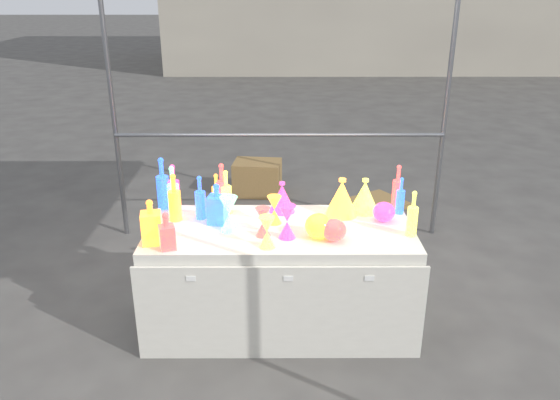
{
  "coord_description": "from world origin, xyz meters",
  "views": [
    {
      "loc": [
        -0.01,
        -3.36,
        2.3
      ],
      "look_at": [
        0.0,
        0.0,
        0.95
      ],
      "focal_mm": 35.0,
      "sensor_mm": 36.0,
      "label": 1
    }
  ],
  "objects_px": {
    "display_table": "(280,277)",
    "decanter_0": "(151,222)",
    "bottle_0": "(216,191)",
    "globe_0": "(319,227)",
    "cardboard_box_closed": "(257,178)",
    "hourglass_0": "(263,222)"
  },
  "relations": [
    {
      "from": "display_table",
      "to": "decanter_0",
      "type": "xyz_separation_m",
      "value": [
        -0.81,
        -0.22,
        0.52
      ]
    },
    {
      "from": "cardboard_box_closed",
      "to": "decanter_0",
      "type": "xyz_separation_m",
      "value": [
        -0.56,
        -2.81,
        0.7
      ]
    },
    {
      "from": "bottle_0",
      "to": "display_table",
      "type": "bearing_deg",
      "value": -36.88
    },
    {
      "from": "hourglass_0",
      "to": "globe_0",
      "type": "height_order",
      "value": "hourglass_0"
    },
    {
      "from": "cardboard_box_closed",
      "to": "globe_0",
      "type": "height_order",
      "value": "globe_0"
    },
    {
      "from": "display_table",
      "to": "hourglass_0",
      "type": "bearing_deg",
      "value": -133.41
    },
    {
      "from": "globe_0",
      "to": "hourglass_0",
      "type": "bearing_deg",
      "value": 175.54
    },
    {
      "from": "decanter_0",
      "to": "globe_0",
      "type": "relative_size",
      "value": 1.63
    },
    {
      "from": "cardboard_box_closed",
      "to": "hourglass_0",
      "type": "height_order",
      "value": "hourglass_0"
    },
    {
      "from": "bottle_0",
      "to": "cardboard_box_closed",
      "type": "bearing_deg",
      "value": 84.74
    },
    {
      "from": "display_table",
      "to": "hourglass_0",
      "type": "distance_m",
      "value": 0.5
    },
    {
      "from": "display_table",
      "to": "bottle_0",
      "type": "height_order",
      "value": "bottle_0"
    },
    {
      "from": "display_table",
      "to": "bottle_0",
      "type": "relative_size",
      "value": 6.85
    },
    {
      "from": "display_table",
      "to": "decanter_0",
      "type": "height_order",
      "value": "decanter_0"
    },
    {
      "from": "cardboard_box_closed",
      "to": "decanter_0",
      "type": "relative_size",
      "value": 1.8
    },
    {
      "from": "cardboard_box_closed",
      "to": "hourglass_0",
      "type": "xyz_separation_m",
      "value": [
        0.14,
        -2.71,
        0.65
      ]
    },
    {
      "from": "cardboard_box_closed",
      "to": "globe_0",
      "type": "distance_m",
      "value": 2.85
    },
    {
      "from": "decanter_0",
      "to": "globe_0",
      "type": "height_order",
      "value": "decanter_0"
    },
    {
      "from": "display_table",
      "to": "hourglass_0",
      "type": "relative_size",
      "value": 9.43
    },
    {
      "from": "cardboard_box_closed",
      "to": "bottle_0",
      "type": "relative_size",
      "value": 1.98
    },
    {
      "from": "bottle_0",
      "to": "globe_0",
      "type": "distance_m",
      "value": 0.87
    },
    {
      "from": "decanter_0",
      "to": "hourglass_0",
      "type": "bearing_deg",
      "value": -2.16
    }
  ]
}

